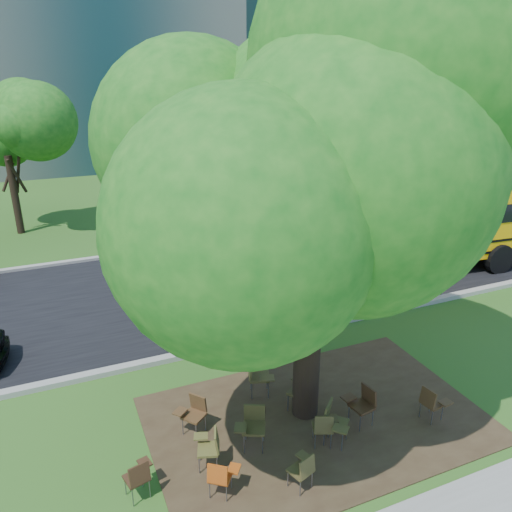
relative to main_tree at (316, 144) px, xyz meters
name	(u,v)px	position (x,y,z in m)	size (l,w,h in m)	color
ground	(265,417)	(-0.87, 0.20, -5.80)	(160.00, 160.00, 0.00)	#275019
dirt_patch	(317,419)	(0.13, -0.30, -5.78)	(7.00, 4.50, 0.03)	#382819
asphalt_road	(180,291)	(-0.87, 7.20, -5.78)	(80.00, 8.00, 0.04)	black
kerb_near	(219,347)	(-0.87, 3.20, -5.73)	(80.00, 0.25, 0.14)	gray
kerb_far	(154,251)	(-0.87, 11.30, -5.73)	(80.00, 0.25, 0.14)	gray
building_right	(333,6)	(23.13, 38.20, 6.70)	(30.00, 16.00, 25.00)	slate
bg_tree_2	(5,139)	(-5.87, 16.20, -1.59)	(4.80, 4.80, 6.62)	black
bg_tree_3	(299,112)	(7.13, 14.20, -0.77)	(5.60, 5.60, 7.84)	black
bg_tree_4	(442,122)	(15.13, 13.20, -1.46)	(5.00, 5.00, 6.85)	black
main_tree	(316,144)	(0.00, 0.00, 0.00)	(7.20, 7.20, 9.41)	black
school_bus	(402,221)	(7.04, 5.88, -3.88)	(13.75, 4.16, 3.31)	#EFA707
chair_0	(139,475)	(-3.74, -0.89, -5.30)	(0.55, 0.58, 0.81)	#3D2515
chair_1	(221,475)	(-2.43, -1.43, -5.32)	(0.67, 0.53, 0.78)	#AF4812
chair_2	(303,468)	(-1.04, -1.84, -5.32)	(0.53, 0.58, 0.77)	#4A4120
chair_3	(253,423)	(-1.43, -0.49, -5.24)	(0.75, 0.59, 0.91)	#433E1D
chair_4	(324,426)	(-0.15, -1.05, -5.31)	(0.64, 0.50, 0.80)	#433B1D
chair_5	(333,420)	(0.05, -1.05, -5.22)	(0.63, 0.80, 0.93)	#44411D
chair_6	(363,401)	(0.94, -0.77, -5.24)	(0.60, 0.60, 0.90)	#3D2715
chair_7	(432,401)	(2.33, -1.28, -5.30)	(0.54, 0.54, 0.81)	#49311A
chair_8	(210,445)	(-2.37, -0.69, -5.29)	(0.51, 0.65, 0.83)	brown
chair_9	(194,411)	(-2.38, 0.36, -5.28)	(0.72, 0.57, 0.85)	#4E331B
chair_10	(257,374)	(-0.71, 0.97, -5.21)	(0.60, 0.76, 0.96)	brown
chair_11	(303,388)	(-0.01, 0.09, -5.22)	(0.63, 0.79, 0.94)	#423A1C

